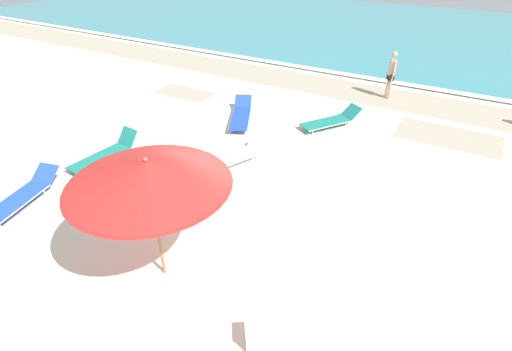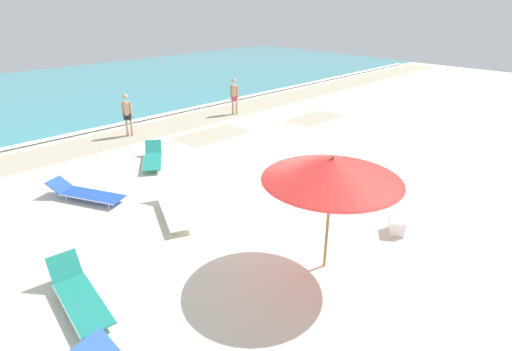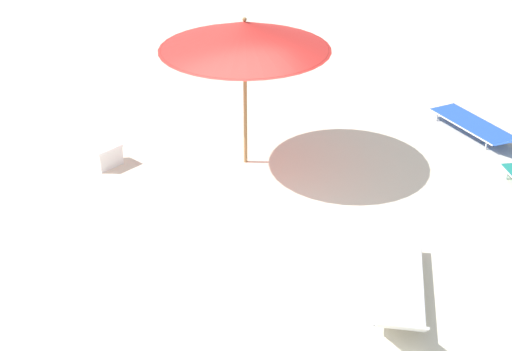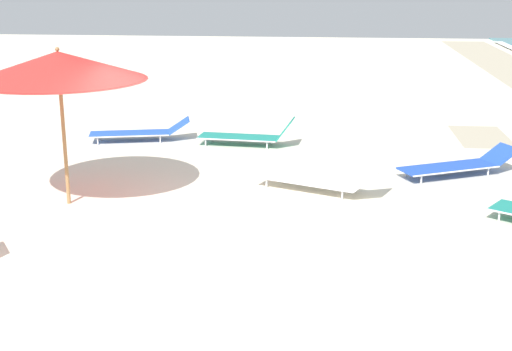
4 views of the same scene
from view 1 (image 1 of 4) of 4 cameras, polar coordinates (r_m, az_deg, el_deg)
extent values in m
cube|color=beige|center=(9.00, -1.63, -7.69)|extent=(60.00, 60.00, 0.16)
cube|color=#B3A68B|center=(16.60, 15.37, 11.22)|extent=(57.00, 2.20, 0.00)
cube|color=#B3A68B|center=(16.34, -10.15, 11.54)|extent=(2.29, 1.19, 0.00)
cube|color=#B3A68B|center=(13.99, 25.74, 5.00)|extent=(3.12, 1.70, 0.00)
cube|color=teal|center=(27.18, 22.33, 18.22)|extent=(60.00, 19.04, 0.06)
cube|color=white|center=(18.15, 16.95, 13.00)|extent=(56.00, 0.44, 0.01)
cylinder|color=#9E7547|center=(7.39, -13.97, -7.11)|extent=(0.06, 0.06, 2.28)
cone|color=red|center=(6.74, -15.23, 0.37)|extent=(2.78, 2.78, 0.45)
cylinder|color=#A4221E|center=(6.85, -14.97, -1.15)|extent=(2.69, 2.69, 0.01)
sphere|color=#9E7547|center=(6.61, -15.54, 2.24)|extent=(0.07, 0.07, 0.07)
cube|color=#1E8475|center=(13.34, 9.86, 7.45)|extent=(1.42, 1.72, 0.03)
cylinder|color=silver|center=(13.56, 9.12, 7.95)|extent=(0.95, 1.41, 0.03)
cylinder|color=silver|center=(13.13, 10.62, 6.94)|extent=(0.95, 1.41, 0.03)
cube|color=#1E8475|center=(13.88, 13.48, 8.85)|extent=(0.72, 0.69, 0.37)
cylinder|color=silver|center=(13.22, 6.87, 7.01)|extent=(0.03, 0.03, 0.16)
cylinder|color=silver|center=(12.84, 8.11, 6.12)|extent=(0.03, 0.03, 0.16)
cylinder|color=silver|center=(13.93, 11.41, 7.97)|extent=(0.03, 0.03, 0.16)
cylinder|color=silver|center=(13.58, 12.70, 7.14)|extent=(0.03, 0.03, 0.16)
cube|color=white|center=(11.04, -4.28, 2.22)|extent=(1.27, 1.93, 0.03)
cylinder|color=silver|center=(11.26, -5.13, 2.83)|extent=(0.74, 1.71, 0.03)
cylinder|color=silver|center=(10.82, -3.39, 1.59)|extent=(0.74, 1.71, 0.03)
cube|color=white|center=(11.51, 0.31, 4.77)|extent=(0.69, 0.61, 0.41)
cylinder|color=silver|center=(10.96, -8.12, 1.15)|extent=(0.03, 0.03, 0.16)
cylinder|color=silver|center=(10.58, -6.71, 0.01)|extent=(0.03, 0.03, 0.16)
cylinder|color=silver|center=(11.62, -2.03, 3.42)|extent=(0.03, 0.03, 0.16)
cylinder|color=silver|center=(11.26, -0.50, 2.42)|extent=(0.03, 0.03, 0.16)
cube|color=#1E8475|center=(11.93, -21.47, 2.35)|extent=(0.76, 1.80, 0.03)
cylinder|color=silver|center=(12.16, -22.30, 2.74)|extent=(0.20, 1.74, 0.03)
cylinder|color=silver|center=(11.70, -20.61, 1.94)|extent=(0.20, 1.74, 0.03)
cube|color=#1E8475|center=(12.33, -17.88, 5.28)|extent=(0.61, 0.40, 0.46)
cylinder|color=silver|center=(11.88, -24.69, 0.90)|extent=(0.03, 0.03, 0.16)
cylinder|color=silver|center=(11.49, -23.30, 0.15)|extent=(0.03, 0.03, 0.16)
cylinder|color=silver|center=(12.49, -19.61, 3.62)|extent=(0.03, 0.03, 0.16)
cylinder|color=silver|center=(12.11, -18.14, 2.99)|extent=(0.03, 0.03, 0.16)
cube|color=blue|center=(10.93, -31.36, -3.38)|extent=(0.98, 1.84, 0.03)
cylinder|color=silver|center=(11.14, -32.43, -3.09)|extent=(0.43, 1.71, 0.03)
cylinder|color=silver|center=(10.73, -30.24, -3.69)|extent=(0.43, 1.71, 0.03)
cube|color=blue|center=(11.47, -27.91, 0.26)|extent=(0.67, 0.60, 0.32)
cylinder|color=silver|center=(10.47, -32.71, -6.12)|extent=(0.03, 0.03, 0.16)
cylinder|color=silver|center=(11.52, -29.86, -1.66)|extent=(0.03, 0.03, 0.16)
cylinder|color=silver|center=(11.18, -28.00, -2.11)|extent=(0.03, 0.03, 0.16)
cube|color=blue|center=(13.46, -2.28, 8.15)|extent=(1.36, 1.94, 0.03)
cylinder|color=silver|center=(13.49, -3.56, 8.17)|extent=(0.85, 1.69, 0.03)
cylinder|color=silver|center=(13.43, -0.99, 8.13)|extent=(0.85, 1.69, 0.03)
cube|color=blue|center=(14.47, -1.86, 10.58)|extent=(0.73, 0.69, 0.31)
cylinder|color=silver|center=(12.87, -3.70, 6.44)|extent=(0.03, 0.03, 0.16)
cylinder|color=silver|center=(12.82, -1.43, 6.40)|extent=(0.03, 0.03, 0.16)
cylinder|color=silver|center=(14.18, -3.03, 9.04)|extent=(0.03, 0.03, 0.16)
cylinder|color=silver|center=(14.14, -0.95, 9.00)|extent=(0.03, 0.03, 0.16)
cylinder|color=tan|center=(16.36, 18.29, 12.12)|extent=(0.11, 0.11, 0.90)
cylinder|color=tan|center=(16.19, 18.58, 11.86)|extent=(0.11, 0.11, 0.90)
cube|color=black|center=(16.16, 18.67, 13.21)|extent=(0.33, 0.35, 0.24)
cylinder|color=tan|center=(16.05, 18.89, 14.40)|extent=(0.27, 0.27, 0.55)
cylinder|color=tan|center=(16.21, 18.62, 14.60)|extent=(0.08, 0.08, 0.55)
cylinder|color=tan|center=(15.90, 19.17, 14.16)|extent=(0.08, 0.08, 0.55)
sphere|color=tan|center=(15.92, 19.21, 16.04)|extent=(0.21, 0.21, 0.21)
cube|color=white|center=(6.85, 0.68, -22.00)|extent=(0.59, 0.55, 0.32)
cube|color=white|center=(6.70, 0.69, -21.08)|extent=(0.61, 0.57, 0.05)
camera|label=2|loc=(10.30, -63.88, 12.84)|focal=28.00mm
camera|label=3|loc=(14.70, 25.83, 30.41)|focal=50.00mm
camera|label=4|loc=(10.63, 66.18, 2.14)|focal=50.00mm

